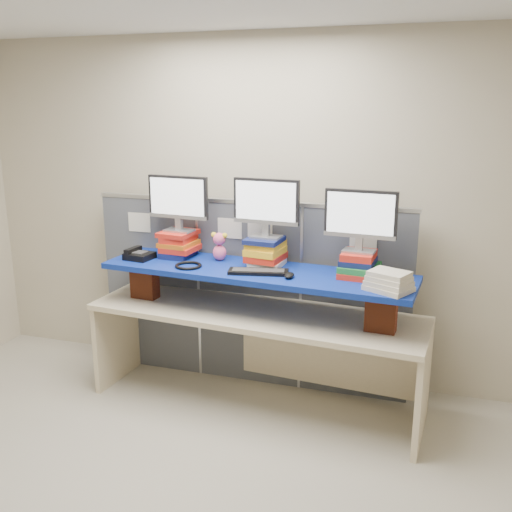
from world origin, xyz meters
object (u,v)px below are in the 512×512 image
(desk, at_px, (256,330))
(monitor_left, at_px, (178,200))
(blue_board, at_px, (256,272))
(desk_phone, at_px, (139,255))
(keyboard, at_px, (258,272))
(monitor_center, at_px, (266,205))
(monitor_right, at_px, (360,217))

(desk, distance_m, monitor_left, 1.16)
(blue_board, height_order, desk_phone, desk_phone)
(desk_phone, bearing_deg, keyboard, 1.98)
(monitor_center, bearing_deg, monitor_right, 0.00)
(blue_board, bearing_deg, monitor_left, 170.35)
(blue_board, height_order, monitor_right, monitor_right)
(monitor_center, bearing_deg, desk_phone, -168.99)
(monitor_left, distance_m, keyboard, 0.89)
(blue_board, xyz_separation_m, monitor_right, (0.73, 0.06, 0.44))
(desk, distance_m, keyboard, 0.50)
(monitor_right, xyz_separation_m, desk_phone, (-1.69, -0.06, -0.39))
(desk, xyz_separation_m, monitor_left, (-0.69, 0.17, 0.92))
(desk, relative_size, monitor_right, 5.11)
(desk, height_order, blue_board, blue_board)
(monitor_center, relative_size, keyboard, 1.12)
(desk, distance_m, blue_board, 0.45)
(monitor_center, relative_size, monitor_right, 1.00)
(blue_board, relative_size, monitor_right, 4.60)
(desk, bearing_deg, monitor_right, 9.30)
(desk, height_order, monitor_right, monitor_right)
(monitor_left, distance_m, desk_phone, 0.53)
(keyboard, bearing_deg, monitor_left, 148.68)
(blue_board, bearing_deg, desk_phone, -175.59)
(desk, relative_size, monitor_center, 5.11)
(monitor_right, relative_size, desk_phone, 2.27)
(monitor_right, distance_m, desk_phone, 1.73)
(desk, height_order, monitor_left, monitor_left)
(monitor_left, bearing_deg, desk, -9.65)
(monitor_right, bearing_deg, desk, -170.70)
(monitor_center, bearing_deg, blue_board, -105.16)
(desk_phone, bearing_deg, monitor_left, 39.73)
(monitor_left, height_order, keyboard, monitor_left)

